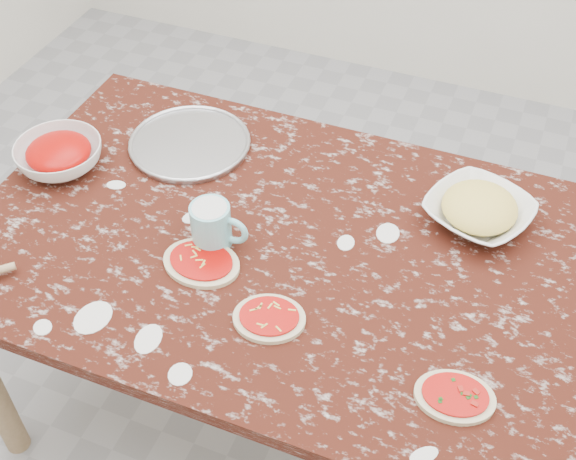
# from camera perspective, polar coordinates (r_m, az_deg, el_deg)

# --- Properties ---
(ground) EXTENTS (4.00, 4.00, 0.00)m
(ground) POSITION_cam_1_polar(r_m,az_deg,el_deg) (2.40, 0.00, -13.65)
(ground) COLOR gray
(worktable) EXTENTS (1.60, 1.00, 0.75)m
(worktable) POSITION_cam_1_polar(r_m,az_deg,el_deg) (1.87, 0.00, -2.89)
(worktable) COLOR #36120B
(worktable) RESTS_ON ground
(pizza_tray) EXTENTS (0.40, 0.40, 0.01)m
(pizza_tray) POSITION_cam_1_polar(r_m,az_deg,el_deg) (2.11, -7.63, 6.63)
(pizza_tray) COLOR #B2B2B7
(pizza_tray) RESTS_ON worktable
(sauce_bowl) EXTENTS (0.31, 0.31, 0.07)m
(sauce_bowl) POSITION_cam_1_polar(r_m,az_deg,el_deg) (2.09, -17.32, 5.51)
(sauce_bowl) COLOR white
(sauce_bowl) RESTS_ON worktable
(cheese_bowl) EXTENTS (0.33, 0.33, 0.06)m
(cheese_bowl) POSITION_cam_1_polar(r_m,az_deg,el_deg) (1.90, 14.56, 1.32)
(cheese_bowl) COLOR white
(cheese_bowl) RESTS_ON worktable
(flour_mug) EXTENTS (0.15, 0.10, 0.11)m
(flour_mug) POSITION_cam_1_polar(r_m,az_deg,el_deg) (1.78, -5.87, 0.41)
(flour_mug) COLOR #7DCED8
(flour_mug) RESTS_ON worktable
(pizza_left) EXTENTS (0.20, 0.16, 0.02)m
(pizza_left) POSITION_cam_1_polar(r_m,az_deg,el_deg) (1.76, -6.74, -2.53)
(pizza_left) COLOR beige
(pizza_left) RESTS_ON worktable
(pizza_mid) EXTENTS (0.19, 0.17, 0.02)m
(pizza_mid) POSITION_cam_1_polar(r_m,az_deg,el_deg) (1.64, -1.47, -6.86)
(pizza_mid) COLOR beige
(pizza_mid) RESTS_ON worktable
(pizza_right) EXTENTS (0.18, 0.15, 0.02)m
(pizza_right) POSITION_cam_1_polar(r_m,az_deg,el_deg) (1.56, 12.83, -12.50)
(pizza_right) COLOR beige
(pizza_right) RESTS_ON worktable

